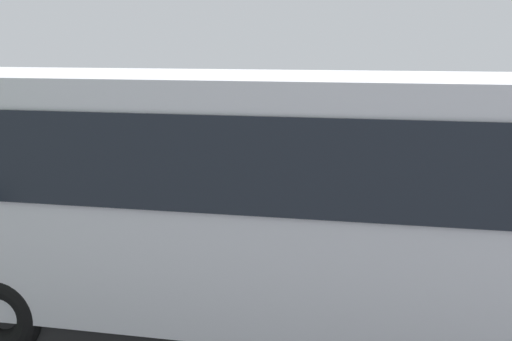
{
  "coord_description": "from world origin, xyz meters",
  "views": [
    {
      "loc": [
        -2.19,
        11.43,
        3.64
      ],
      "look_at": [
        0.69,
        -0.66,
        1.1
      ],
      "focal_mm": 44.87,
      "sensor_mm": 36.0,
      "label": 1
    }
  ],
  "objects_px": {
    "spectator_right": "(255,191)",
    "stunt_motorcycle": "(136,162)",
    "parked_motorcycle_silver": "(160,232)",
    "spectator_left": "(378,206)",
    "spectator_far_right": "(187,194)",
    "spectator_far_left": "(455,204)",
    "traffic_cone": "(214,187)",
    "spectator_centre": "(322,194)",
    "tour_bus": "(297,210)"
  },
  "relations": [
    {
      "from": "spectator_far_right",
      "to": "parked_motorcycle_silver",
      "type": "distance_m",
      "value": 0.85
    },
    {
      "from": "spectator_centre",
      "to": "spectator_right",
      "type": "distance_m",
      "value": 1.16
    },
    {
      "from": "spectator_far_left",
      "to": "spectator_centre",
      "type": "height_order",
      "value": "spectator_centre"
    },
    {
      "from": "stunt_motorcycle",
      "to": "spectator_far_right",
      "type": "bearing_deg",
      "value": 123.33
    },
    {
      "from": "spectator_far_right",
      "to": "tour_bus",
      "type": "bearing_deg",
      "value": 129.75
    },
    {
      "from": "spectator_left",
      "to": "stunt_motorcycle",
      "type": "relative_size",
      "value": 0.86
    },
    {
      "from": "spectator_far_left",
      "to": "parked_motorcycle_silver",
      "type": "distance_m",
      "value": 4.88
    },
    {
      "from": "traffic_cone",
      "to": "tour_bus",
      "type": "bearing_deg",
      "value": 115.22
    },
    {
      "from": "spectator_left",
      "to": "stunt_motorcycle",
      "type": "distance_m",
      "value": 7.84
    },
    {
      "from": "spectator_far_left",
      "to": "spectator_left",
      "type": "height_order",
      "value": "spectator_far_left"
    },
    {
      "from": "spectator_far_right",
      "to": "stunt_motorcycle",
      "type": "xyz_separation_m",
      "value": [
        3.0,
        -4.55,
        -0.41
      ]
    },
    {
      "from": "spectator_right",
      "to": "parked_motorcycle_silver",
      "type": "relative_size",
      "value": 0.89
    },
    {
      "from": "spectator_far_left",
      "to": "stunt_motorcycle",
      "type": "xyz_separation_m",
      "value": [
        7.48,
        -4.35,
        -0.43
      ]
    },
    {
      "from": "spectator_right",
      "to": "stunt_motorcycle",
      "type": "xyz_separation_m",
      "value": [
        4.16,
        -4.37,
        -0.48
      ]
    },
    {
      "from": "tour_bus",
      "to": "parked_motorcycle_silver",
      "type": "distance_m",
      "value": 3.78
    },
    {
      "from": "spectator_centre",
      "to": "spectator_far_right",
      "type": "xyz_separation_m",
      "value": [
        2.33,
        0.2,
        -0.07
      ]
    },
    {
      "from": "tour_bus",
      "to": "spectator_left",
      "type": "relative_size",
      "value": 5.45
    },
    {
      "from": "spectator_far_right",
      "to": "spectator_centre",
      "type": "bearing_deg",
      "value": -175.12
    },
    {
      "from": "spectator_centre",
      "to": "spectator_far_right",
      "type": "height_order",
      "value": "spectator_centre"
    },
    {
      "from": "spectator_centre",
      "to": "spectator_far_right",
      "type": "distance_m",
      "value": 2.33
    },
    {
      "from": "stunt_motorcycle",
      "to": "traffic_cone",
      "type": "distance_m",
      "value": 2.57
    },
    {
      "from": "spectator_far_left",
      "to": "stunt_motorcycle",
      "type": "distance_m",
      "value": 8.66
    },
    {
      "from": "traffic_cone",
      "to": "spectator_right",
      "type": "bearing_deg",
      "value": 117.92
    },
    {
      "from": "spectator_left",
      "to": "parked_motorcycle_silver",
      "type": "distance_m",
      "value": 3.65
    },
    {
      "from": "spectator_centre",
      "to": "spectator_right",
      "type": "height_order",
      "value": "spectator_centre"
    },
    {
      "from": "spectator_centre",
      "to": "stunt_motorcycle",
      "type": "distance_m",
      "value": 6.89
    },
    {
      "from": "spectator_left",
      "to": "spectator_far_right",
      "type": "xyz_separation_m",
      "value": [
        3.28,
        -0.12,
        -0.01
      ]
    },
    {
      "from": "spectator_far_right",
      "to": "spectator_left",
      "type": "bearing_deg",
      "value": 177.9
    },
    {
      "from": "spectator_left",
      "to": "traffic_cone",
      "type": "bearing_deg",
      "value": -43.47
    },
    {
      "from": "spectator_centre",
      "to": "parked_motorcycle_silver",
      "type": "relative_size",
      "value": 0.9
    },
    {
      "from": "spectator_centre",
      "to": "spectator_left",
      "type": "bearing_deg",
      "value": 161.52
    },
    {
      "from": "parked_motorcycle_silver",
      "to": "stunt_motorcycle",
      "type": "bearing_deg",
      "value": -62.29
    },
    {
      "from": "stunt_motorcycle",
      "to": "spectator_right",
      "type": "bearing_deg",
      "value": 133.63
    },
    {
      "from": "parked_motorcycle_silver",
      "to": "spectator_left",
      "type": "bearing_deg",
      "value": -172.57
    },
    {
      "from": "spectator_left",
      "to": "spectator_far_right",
      "type": "height_order",
      "value": "spectator_left"
    },
    {
      "from": "spectator_left",
      "to": "spectator_centre",
      "type": "height_order",
      "value": "spectator_centre"
    },
    {
      "from": "parked_motorcycle_silver",
      "to": "stunt_motorcycle",
      "type": "xyz_separation_m",
      "value": [
        2.7,
        -5.14,
        0.13
      ]
    },
    {
      "from": "spectator_far_left",
      "to": "spectator_left",
      "type": "relative_size",
      "value": 1.01
    },
    {
      "from": "spectator_far_left",
      "to": "spectator_centre",
      "type": "bearing_deg",
      "value": 0.27
    },
    {
      "from": "spectator_right",
      "to": "parked_motorcycle_silver",
      "type": "xyz_separation_m",
      "value": [
        1.46,
        0.78,
        -0.61
      ]
    },
    {
      "from": "spectator_far_left",
      "to": "parked_motorcycle_silver",
      "type": "bearing_deg",
      "value": 9.43
    },
    {
      "from": "spectator_right",
      "to": "stunt_motorcycle",
      "type": "bearing_deg",
      "value": -46.37
    },
    {
      "from": "spectator_far_left",
      "to": "spectator_right",
      "type": "height_order",
      "value": "spectator_right"
    },
    {
      "from": "spectator_right",
      "to": "parked_motorcycle_silver",
      "type": "height_order",
      "value": "spectator_right"
    },
    {
      "from": "spectator_left",
      "to": "spectator_far_right",
      "type": "relative_size",
      "value": 1.01
    },
    {
      "from": "stunt_motorcycle",
      "to": "traffic_cone",
      "type": "xyz_separation_m",
      "value": [
        -2.36,
        0.96,
        -0.31
      ]
    },
    {
      "from": "spectator_right",
      "to": "traffic_cone",
      "type": "distance_m",
      "value": 3.93
    },
    {
      "from": "spectator_centre",
      "to": "spectator_right",
      "type": "bearing_deg",
      "value": 0.44
    },
    {
      "from": "stunt_motorcycle",
      "to": "traffic_cone",
      "type": "relative_size",
      "value": 3.19
    },
    {
      "from": "spectator_far_right",
      "to": "parked_motorcycle_silver",
      "type": "height_order",
      "value": "spectator_far_right"
    }
  ]
}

